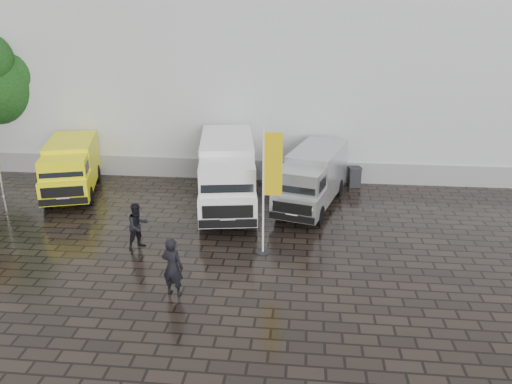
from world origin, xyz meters
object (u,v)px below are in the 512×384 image
van_yellow (71,169)px  van_white (227,175)px  flagpole (269,186)px  person_tent (138,226)px  van_silver (312,180)px  person_front (173,267)px  wheelie_bin (354,177)px

van_yellow → van_white: bearing=-23.3°
flagpole → person_tent: (-4.60, -0.07, -1.63)m
van_yellow → flagpole: size_ratio=1.13×
van_white → van_silver: 3.60m
flagpole → person_front: flagpole is taller
van_yellow → van_white: van_white is taller
wheelie_bin → person_front: person_front is taller
van_white → flagpole: 4.75m
wheelie_bin → flagpole: bearing=-125.0°
van_white → flagpole: size_ratio=1.46×
van_yellow → person_tent: (4.76, -5.06, -0.33)m
wheelie_bin → person_front: bearing=-130.0°
van_yellow → person_tent: bearing=-63.4°
person_tent → person_front: bearing=-106.1°
van_silver → person_front: van_silver is taller
van_white → wheelie_bin: size_ratio=6.85×
van_white → person_tent: van_white is taller
van_white → van_yellow: bearing=164.5°
wheelie_bin → person_tent: (-8.15, -7.35, 0.37)m
van_yellow → van_silver: bearing=-19.0°
wheelie_bin → van_white: bearing=-159.8°
flagpole → wheelie_bin: 8.35m
van_yellow → wheelie_bin: van_yellow is taller
flagpole → wheelie_bin: flagpole is taller
van_white → wheelie_bin: (5.61, 3.14, -0.94)m
van_silver → wheelie_bin: size_ratio=5.77×
van_yellow → wheelie_bin: (12.91, 2.30, -0.70)m
van_yellow → van_silver: (10.87, -0.44, 0.02)m
van_white → van_silver: bearing=-2.5°
flagpole → person_tent: 4.88m
van_white → person_tent: (-2.54, -4.21, -0.57)m
van_silver → flagpole: size_ratio=1.23×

